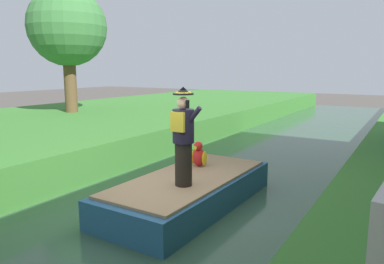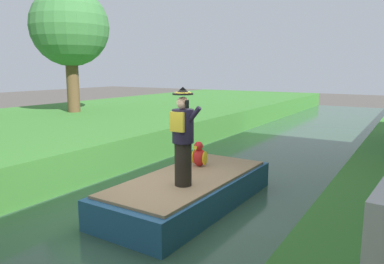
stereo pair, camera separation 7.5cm
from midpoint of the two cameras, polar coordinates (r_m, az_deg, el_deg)
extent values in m
plane|color=#4C4742|center=(7.20, -3.97, -13.77)|extent=(80.00, 80.00, 0.00)
cube|color=#33513D|center=(7.18, -3.98, -13.40)|extent=(5.47, 48.00, 0.10)
cube|color=#23517A|center=(7.65, -0.71, -9.25)|extent=(1.88, 4.23, 0.56)
cube|color=#997A56|center=(7.56, -0.72, -7.07)|extent=(1.73, 3.89, 0.05)
cylinder|color=black|center=(6.88, -1.65, -5.01)|extent=(0.32, 0.32, 0.82)
cylinder|color=black|center=(6.73, -1.68, 0.93)|extent=(0.40, 0.40, 0.62)
cube|color=gold|center=(6.56, -2.58, 1.57)|extent=(0.28, 0.06, 0.36)
sphere|color=#DBA884|center=(6.68, -1.70, 4.53)|extent=(0.23, 0.23, 0.23)
cylinder|color=black|center=(6.66, -1.70, 5.95)|extent=(0.38, 0.38, 0.03)
cone|color=black|center=(6.66, -1.71, 6.55)|extent=(0.26, 0.26, 0.12)
cylinder|color=gold|center=(6.66, -1.70, 6.16)|extent=(0.29, 0.29, 0.02)
cylinder|color=black|center=(6.55, -0.26, 2.28)|extent=(0.38, 0.09, 0.43)
cube|color=black|center=(6.56, -1.02, 4.35)|extent=(0.03, 0.08, 0.15)
ellipsoid|color=red|center=(8.27, 0.85, -3.97)|extent=(0.26, 0.32, 0.40)
sphere|color=red|center=(8.17, 0.71, -2.19)|extent=(0.20, 0.20, 0.20)
cone|color=yellow|center=(8.09, 0.35, -2.38)|extent=(0.09, 0.09, 0.09)
ellipsoid|color=yellow|center=(8.34, 0.02, -3.85)|extent=(0.08, 0.20, 0.32)
ellipsoid|color=yellow|center=(8.20, 1.70, -4.09)|extent=(0.08, 0.20, 0.32)
cylinder|color=brown|center=(16.75, -18.53, 7.14)|extent=(0.52, 0.52, 2.45)
sphere|color=#3A733A|center=(16.83, -18.98, 15.23)|extent=(3.28, 3.28, 3.28)
camera|label=1|loc=(0.04, -90.29, -0.05)|focal=34.26mm
camera|label=2|loc=(0.04, 89.71, 0.05)|focal=34.26mm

